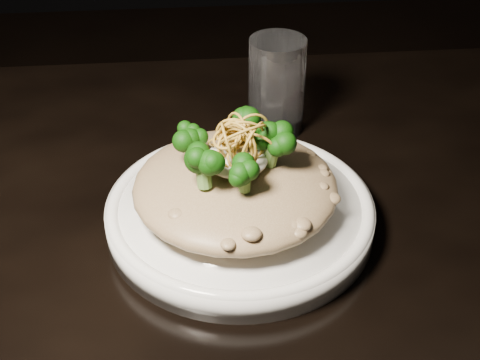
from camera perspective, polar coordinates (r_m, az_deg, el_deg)
name	(u,v)px	position (r m, az deg, el deg)	size (l,w,h in m)	color
table	(322,297)	(0.71, 7.03, -9.86)	(1.10, 0.80, 0.75)	black
plate	(240,214)	(0.66, 0.00, -2.93)	(0.26, 0.26, 0.03)	white
risotto	(235,186)	(0.63, -0.40, -0.55)	(0.20, 0.20, 0.04)	brown
broccoli	(233,145)	(0.61, -0.59, 3.00)	(0.12, 0.12, 0.04)	black
cheese	(236,159)	(0.62, -0.32, 1.78)	(0.06, 0.06, 0.02)	white
shallots	(239,134)	(0.60, -0.06, 3.92)	(0.06, 0.06, 0.04)	olive
drinking_glass	(276,86)	(0.78, 3.13, 8.01)	(0.07, 0.07, 0.12)	white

